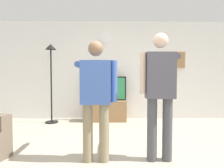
# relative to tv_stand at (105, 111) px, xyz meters

# --- Properties ---
(ground_plane) EXTENTS (8.40, 8.40, 0.00)m
(ground_plane) POSITION_rel_tv_stand_xyz_m (0.23, -2.60, -0.27)
(ground_plane) COLOR #B2A893
(back_wall) EXTENTS (6.40, 0.10, 2.70)m
(back_wall) POSITION_rel_tv_stand_xyz_m (0.23, 0.35, 1.08)
(back_wall) COLOR silver
(back_wall) RESTS_ON ground_plane
(tv_stand) EXTENTS (1.10, 0.44, 0.55)m
(tv_stand) POSITION_rel_tv_stand_xyz_m (0.00, 0.00, 0.00)
(tv_stand) COLOR #997047
(tv_stand) RESTS_ON ground_plane
(television) EXTENTS (1.11, 0.07, 0.64)m
(television) POSITION_rel_tv_stand_xyz_m (0.00, 0.05, 0.59)
(television) COLOR black
(television) RESTS_ON tv_stand
(wall_clock) EXTENTS (0.28, 0.03, 0.28)m
(wall_clock) POSITION_rel_tv_stand_xyz_m (0.00, 0.29, 2.00)
(wall_clock) COLOR white
(framed_picture) EXTENTS (0.74, 0.04, 0.45)m
(framed_picture) POSITION_rel_tv_stand_xyz_m (1.85, 0.30, 1.37)
(framed_picture) COLOR #997047
(floor_lamp) EXTENTS (0.32, 0.32, 2.01)m
(floor_lamp) POSITION_rel_tv_stand_xyz_m (-1.37, -0.18, 1.16)
(floor_lamp) COLOR black
(floor_lamp) RESTS_ON ground_plane
(person_standing_nearer_lamp) EXTENTS (0.60, 0.78, 1.70)m
(person_standing_nearer_lamp) POSITION_rel_tv_stand_xyz_m (-0.08, -2.49, 0.69)
(person_standing_nearer_lamp) COLOR gray
(person_standing_nearer_lamp) RESTS_ON ground_plane
(person_standing_nearer_couch) EXTENTS (0.58, 0.78, 1.81)m
(person_standing_nearer_couch) POSITION_rel_tv_stand_xyz_m (0.83, -2.47, 0.76)
(person_standing_nearer_couch) COLOR #4C4C51
(person_standing_nearer_couch) RESTS_ON ground_plane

